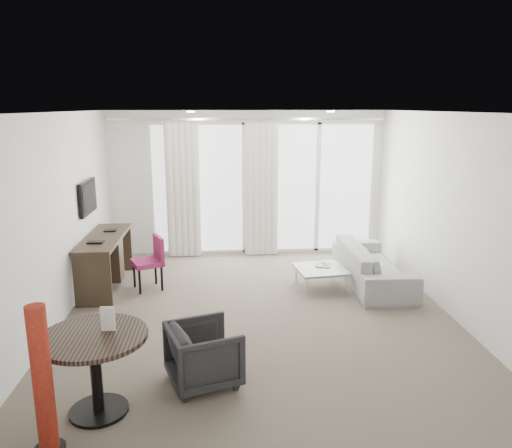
{
  "coord_description": "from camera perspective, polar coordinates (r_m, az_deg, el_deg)",
  "views": [
    {
      "loc": [
        -0.45,
        -6.01,
        2.67
      ],
      "look_at": [
        0.0,
        0.6,
        1.1
      ],
      "focal_mm": 35.0,
      "sensor_mm": 36.0,
      "label": 1
    }
  ],
  "objects": [
    {
      "name": "floor",
      "position": [
        6.59,
        0.36,
        -10.56
      ],
      "size": [
        5.0,
        6.0,
        0.0
      ],
      "primitive_type": "cube",
      "color": "brown",
      "rests_on": "ground"
    },
    {
      "name": "ceiling",
      "position": [
        6.03,
        0.4,
        12.66
      ],
      "size": [
        5.0,
        6.0,
        0.0
      ],
      "primitive_type": "cube",
      "color": "white",
      "rests_on": "ground"
    },
    {
      "name": "wall_left",
      "position": [
        6.5,
        -22.18,
        0.15
      ],
      "size": [
        0.0,
        6.0,
        2.6
      ],
      "primitive_type": "cube",
      "color": "silver",
      "rests_on": "ground"
    },
    {
      "name": "wall_right",
      "position": [
        6.84,
        21.77,
        0.8
      ],
      "size": [
        0.0,
        6.0,
        2.6
      ],
      "primitive_type": "cube",
      "color": "silver",
      "rests_on": "ground"
    },
    {
      "name": "wall_front",
      "position": [
        3.34,
        4.3,
        -10.94
      ],
      "size": [
        5.0,
        0.0,
        2.6
      ],
      "primitive_type": "cube",
      "color": "silver",
      "rests_on": "ground"
    },
    {
      "name": "window_panel",
      "position": [
        9.15,
        0.86,
        4.08
      ],
      "size": [
        4.0,
        0.02,
        2.38
      ],
      "primitive_type": null,
      "color": "white",
      "rests_on": "ground"
    },
    {
      "name": "window_frame",
      "position": [
        9.13,
        0.86,
        4.07
      ],
      "size": [
        4.1,
        0.06,
        2.44
      ],
      "primitive_type": null,
      "color": "white",
      "rests_on": "ground"
    },
    {
      "name": "curtain_left",
      "position": [
        8.98,
        -8.33,
        3.77
      ],
      "size": [
        0.6,
        0.2,
        2.38
      ],
      "primitive_type": null,
      "color": "silver",
      "rests_on": "ground"
    },
    {
      "name": "curtain_right",
      "position": [
        8.98,
        0.62,
        3.91
      ],
      "size": [
        0.6,
        0.2,
        2.38
      ],
      "primitive_type": null,
      "color": "silver",
      "rests_on": "ground"
    },
    {
      "name": "curtain_track",
      "position": [
        8.85,
        -1.0,
        11.9
      ],
      "size": [
        4.8,
        0.04,
        0.04
      ],
      "primitive_type": null,
      "color": "#B2B2B7",
      "rests_on": "ceiling"
    },
    {
      "name": "downlight_a",
      "position": [
        7.63,
        -7.46,
        12.62
      ],
      "size": [
        0.12,
        0.12,
        0.02
      ],
      "primitive_type": "cylinder",
      "color": "#FFE0B2",
      "rests_on": "ceiling"
    },
    {
      "name": "downlight_b",
      "position": [
        7.79,
        8.54,
        12.6
      ],
      "size": [
        0.12,
        0.12,
        0.02
      ],
      "primitive_type": "cylinder",
      "color": "#FFE0B2",
      "rests_on": "ceiling"
    },
    {
      "name": "desk",
      "position": [
        7.83,
        -16.82,
        -4.18
      ],
      "size": [
        0.52,
        1.68,
        0.79
      ],
      "primitive_type": null,
      "color": "#2F2418",
      "rests_on": "floor"
    },
    {
      "name": "tv",
      "position": [
        7.84,
        -18.68,
        2.93
      ],
      "size": [
        0.05,
        0.8,
        0.5
      ],
      "primitive_type": null,
      "color": "black",
      "rests_on": "wall_left"
    },
    {
      "name": "desk_chair",
      "position": [
        7.58,
        -12.33,
        -4.41
      ],
      "size": [
        0.56,
        0.55,
        0.8
      ],
      "primitive_type": null,
      "rotation": [
        0.0,
        0.0,
        0.4
      ],
      "color": "#922256",
      "rests_on": "floor"
    },
    {
      "name": "round_table",
      "position": [
        4.79,
        -17.8,
        -16.01
      ],
      "size": [
        0.94,
        0.94,
        0.75
      ],
      "primitive_type": null,
      "rotation": [
        0.0,
        0.0,
        0.0
      ],
      "color": "black",
      "rests_on": "floor"
    },
    {
      "name": "menu_card",
      "position": [
        4.68,
        -16.46,
        -11.91
      ],
      "size": [
        0.12,
        0.02,
        0.22
      ],
      "primitive_type": null,
      "rotation": [
        0.0,
        0.0,
        -0.02
      ],
      "color": "white",
      "rests_on": "round_table"
    },
    {
      "name": "red_lamp",
      "position": [
        4.35,
        -23.21,
        -16.09
      ],
      "size": [
        0.25,
        0.25,
        1.23
      ],
      "primitive_type": "cylinder",
      "rotation": [
        0.0,
        0.0,
        0.0
      ],
      "color": "maroon",
      "rests_on": "floor"
    },
    {
      "name": "tub_armchair",
      "position": [
        5.07,
        -5.99,
        -14.61
      ],
      "size": [
        0.84,
        0.83,
        0.6
      ],
      "primitive_type": "imported",
      "rotation": [
        0.0,
        0.0,
        1.9
      ],
      "color": "black",
      "rests_on": "floor"
    },
    {
      "name": "coffee_table",
      "position": [
        7.57,
        7.35,
        -6.15
      ],
      "size": [
        0.79,
        0.79,
        0.32
      ],
      "primitive_type": null,
      "rotation": [
        0.0,
        0.0,
        0.13
      ],
      "color": "gray",
      "rests_on": "floor"
    },
    {
      "name": "remote",
      "position": [
        7.65,
        7.82,
        -4.39
      ],
      "size": [
        0.1,
        0.19,
        0.02
      ],
      "primitive_type": null,
      "rotation": [
        0.0,
        0.0,
        0.24
      ],
      "color": "black",
      "rests_on": "coffee_table"
    },
    {
      "name": "magazine",
      "position": [
        7.64,
        7.74,
        -4.39
      ],
      "size": [
        0.29,
        0.33,
        0.02
      ],
      "primitive_type": null,
      "rotation": [
        0.0,
        0.0,
        -0.31
      ],
      "color": "gray",
      "rests_on": "coffee_table"
    },
    {
      "name": "sofa",
      "position": [
        7.9,
        13.12,
        -4.5
      ],
      "size": [
        0.8,
        2.05,
        0.6
      ],
      "primitive_type": "imported",
      "rotation": [
        0.0,
        0.0,
        1.57
      ],
      "color": "gray",
      "rests_on": "floor"
    },
    {
      "name": "terrace_slab",
      "position": [
        10.89,
        0.17,
        -1.19
      ],
      "size": [
        5.6,
        3.0,
        0.12
      ],
      "primitive_type": "cube",
      "color": "#4D4D50",
      "rests_on": "ground"
    },
    {
      "name": "rattan_chair_a",
      "position": [
        10.06,
        2.24,
        0.59
      ],
      "size": [
        0.77,
        0.77,
        0.9
      ],
      "primitive_type": null,
      "rotation": [
        0.0,
        0.0,
        -0.3
      ],
      "color": "brown",
      "rests_on": "terrace_slab"
    },
    {
      "name": "rattan_chair_b",
      "position": [
        11.53,
        5.51,
        2.05
      ],
      "size": [
        0.6,
        0.6,
        0.85
      ],
      "primitive_type": null,
      "rotation": [
        0.0,
        0.0,
        -0.03
      ],
      "color": "brown",
      "rests_on": "terrace_slab"
    },
    {
      "name": "rattan_table",
      "position": [
        10.4,
        5.75,
        -0.13
      ],
      "size": [
        0.55,
        0.55,
        0.52
      ],
      "primitive_type": null,
      "rotation": [
        0.0,
        0.0,
        0.05
      ],
      "color": "brown",
      "rests_on": "terrace_slab"
    },
    {
      "name": "balustrade",
      "position": [
        12.18,
        -0.31,
        3.07
      ],
      "size": [
        5.5,
        0.06,
        1.05
      ],
      "primitive_type": null,
      "color": "#B2B2B7",
      "rests_on": "terrace_slab"
    }
  ]
}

